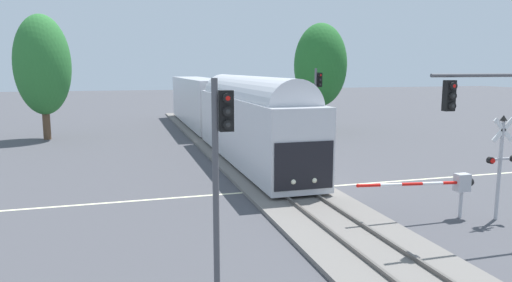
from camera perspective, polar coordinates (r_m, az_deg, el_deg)
name	(u,v)px	position (r m, az deg, el deg)	size (l,w,h in m)	color
ground_plane	(285,190)	(23.33, 3.59, -5.92)	(220.00, 220.00, 0.00)	#47474C
road_centre_stripe	(285,189)	(23.33, 3.59, -5.91)	(44.00, 0.20, 0.01)	beige
railway_track	(285,188)	(23.30, 3.59, -5.70)	(4.40, 80.00, 0.32)	slate
commuter_train	(220,108)	(37.89, -4.40, 4.07)	(3.04, 39.33, 5.16)	silver
crossing_gate_near	(451,184)	(20.10, 22.67, -4.89)	(5.21, 0.40, 1.80)	#B7B7BC
crossing_signal_mast	(501,157)	(20.53, 27.69, -1.71)	(1.36, 0.44, 4.17)	#B2B2B7
traffic_signal_far_side	(317,97)	(33.21, 7.46, 5.38)	(0.53, 0.38, 5.94)	#4C4C51
traffic_signal_near_left	(221,155)	(11.55, -4.30, -1.75)	(0.53, 0.38, 5.72)	#4C4C51
oak_far_right	(320,65)	(44.62, 7.84, 9.12)	(4.92, 4.92, 10.08)	brown
pine_left_background	(43,65)	(42.82, -24.55, 8.38)	(4.49, 4.49, 10.32)	brown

